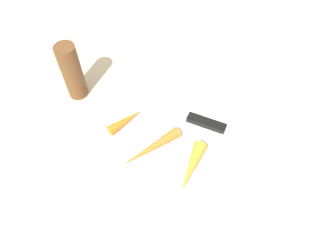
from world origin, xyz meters
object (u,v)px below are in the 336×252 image
at_px(knife, 201,121).
at_px(carrot_shortest, 126,120).
at_px(cutting_board, 168,127).
at_px(pepper_grinder, 72,72).
at_px(carrot_medium, 191,167).
at_px(carrot_longest, 150,149).

xyz_separation_m(knife, carrot_shortest, (-0.16, -0.06, 0.01)).
bearing_deg(cutting_board, carrot_shortest, -165.77).
bearing_deg(pepper_grinder, carrot_medium, -20.85).
bearing_deg(cutting_board, pepper_grinder, 172.55).
bearing_deg(cutting_board, knife, 25.79).
height_order(cutting_board, knife, knife).
relative_size(cutting_board, knife, 1.79).
relative_size(carrot_medium, carrot_shortest, 1.25).
height_order(cutting_board, pepper_grinder, pepper_grinder).
bearing_deg(carrot_medium, carrot_longest, -95.75).
bearing_deg(knife, carrot_medium, 100.84).
bearing_deg(carrot_shortest, carrot_longest, -93.22).
xyz_separation_m(knife, carrot_medium, (0.01, -0.12, 0.01)).
relative_size(cutting_board, carrot_shortest, 3.89).
bearing_deg(carrot_shortest, cutting_board, -44.80).
xyz_separation_m(carrot_longest, carrot_shortest, (-0.08, 0.05, -0.00)).
height_order(carrot_medium, carrot_shortest, carrot_medium).
height_order(carrot_shortest, pepper_grinder, pepper_grinder).
relative_size(knife, carrot_shortest, 2.17).
relative_size(carrot_shortest, pepper_grinder, 0.62).
distance_m(knife, pepper_grinder, 0.32).
bearing_deg(carrot_shortest, pepper_grinder, 101.00).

